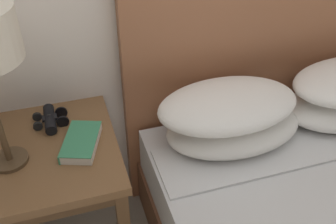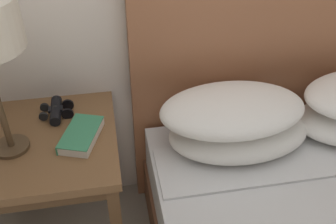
# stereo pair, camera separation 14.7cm
# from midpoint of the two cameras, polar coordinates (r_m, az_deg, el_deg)

# --- Properties ---
(nightstand) EXTENTS (0.58, 0.58, 0.62)m
(nightstand) POSITION_cam_midpoint_polar(r_m,az_deg,el_deg) (1.61, -20.36, -7.41)
(nightstand) COLOR brown
(nightstand) RESTS_ON ground_plane
(book_on_nightstand) EXTENTS (0.18, 0.24, 0.04)m
(book_on_nightstand) POSITION_cam_midpoint_polar(r_m,az_deg,el_deg) (1.51, -15.29, -4.33)
(book_on_nightstand) COLOR silver
(book_on_nightstand) RESTS_ON nightstand
(binoculars_pair) EXTENTS (0.14, 0.16, 0.05)m
(binoculars_pair) POSITION_cam_midpoint_polar(r_m,az_deg,el_deg) (1.65, -19.19, -1.06)
(binoculars_pair) COLOR black
(binoculars_pair) RESTS_ON nightstand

